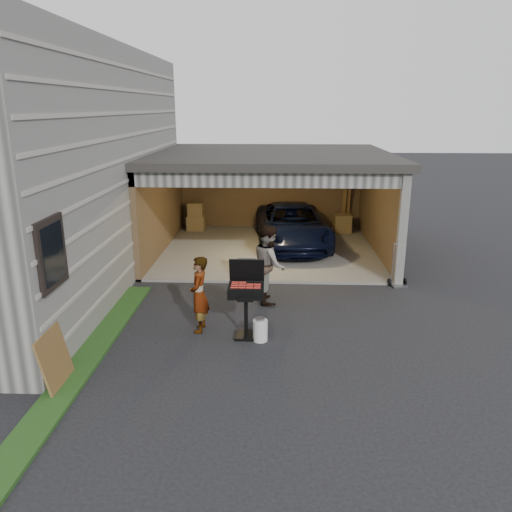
# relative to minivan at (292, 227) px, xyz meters

# --- Properties ---
(ground) EXTENTS (80.00, 80.00, 0.00)m
(ground) POSITION_rel_minivan_xyz_m (-1.44, -6.90, -0.61)
(ground) COLOR black
(ground) RESTS_ON ground
(groundcover_strip) EXTENTS (0.50, 8.00, 0.06)m
(groundcover_strip) POSITION_rel_minivan_xyz_m (-3.69, -7.90, -0.58)
(groundcover_strip) COLOR #193814
(groundcover_strip) RESTS_ON ground
(garage) EXTENTS (6.80, 6.30, 2.90)m
(garage) POSITION_rel_minivan_xyz_m (-0.68, -0.11, 1.25)
(garage) COLOR #605E59
(garage) RESTS_ON ground
(minivan) EXTENTS (2.42, 4.59, 1.23)m
(minivan) POSITION_rel_minivan_xyz_m (0.00, 0.00, 0.00)
(minivan) COLOR black
(minivan) RESTS_ON ground
(woman) EXTENTS (0.37, 0.55, 1.48)m
(woman) POSITION_rel_minivan_xyz_m (-1.94, -6.08, 0.12)
(woman) COLOR silver
(woman) RESTS_ON ground
(man) EXTENTS (0.77, 0.92, 1.71)m
(man) POSITION_rel_minivan_xyz_m (-0.64, -4.50, 0.24)
(man) COLOR #402819
(man) RESTS_ON ground
(bbq_grill) EXTENTS (0.65, 0.57, 1.44)m
(bbq_grill) POSITION_rel_minivan_xyz_m (-1.04, -6.29, 0.25)
(bbq_grill) COLOR black
(bbq_grill) RESTS_ON ground
(propane_tank) EXTENTS (0.35, 0.35, 0.41)m
(propane_tank) POSITION_rel_minivan_xyz_m (-0.78, -6.47, -0.41)
(propane_tank) COLOR white
(propane_tank) RESTS_ON ground
(plywood_panel) EXTENTS (0.23, 0.82, 0.90)m
(plywood_panel) POSITION_rel_minivan_xyz_m (-3.84, -8.17, -0.16)
(plywood_panel) COLOR brown
(plywood_panel) RESTS_ON ground
(hand_truck) EXTENTS (0.47, 0.40, 1.07)m
(hand_truck) POSITION_rel_minivan_xyz_m (2.44, -3.43, -0.41)
(hand_truck) COLOR slate
(hand_truck) RESTS_ON ground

